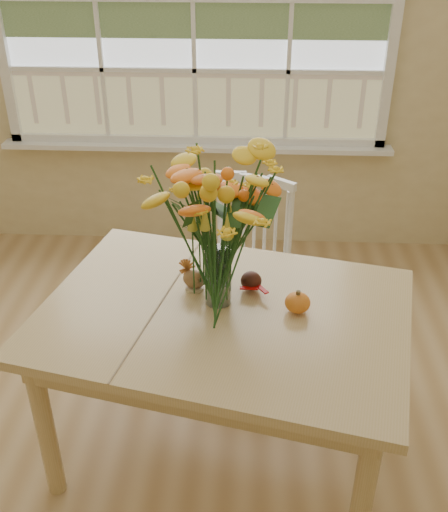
{
  "coord_description": "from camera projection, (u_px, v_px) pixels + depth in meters",
  "views": [
    {
      "loc": [
        0.35,
        -1.35,
        2.0
      ],
      "look_at": [
        0.26,
        0.45,
        0.93
      ],
      "focal_mm": 42.0,
      "sensor_mm": 36.0,
      "label": 1
    }
  ],
  "objects": [
    {
      "name": "wall_back",
      "position": [
        194.0,
        34.0,
        3.44
      ],
      "size": [
        4.0,
        0.02,
        2.7
      ],
      "primitive_type": "cube",
      "color": "#CEB883",
      "rests_on": "floor"
    },
    {
      "name": "windsor_chair",
      "position": [
        248.0,
        257.0,
        2.96
      ],
      "size": [
        0.51,
        0.49,
        0.87
      ],
      "rotation": [
        0.0,
        0.0,
        -0.33
      ],
      "color": "white",
      "rests_on": "floor"
    },
    {
      "name": "window",
      "position": [
        193.0,
        1.0,
        3.32
      ],
      "size": [
        2.42,
        0.12,
        1.74
      ],
      "color": "silver",
      "rests_on": "wall_back"
    },
    {
      "name": "flower_vase",
      "position": [
        218.0,
        223.0,
        2.08
      ],
      "size": [
        0.46,
        0.46,
        0.55
      ],
      "color": "white",
      "rests_on": "dining_table"
    },
    {
      "name": "turkey_figurine",
      "position": [
        194.0,
        279.0,
        2.29
      ],
      "size": [
        0.11,
        0.09,
        0.11
      ],
      "rotation": [
        0.0,
        0.0,
        -0.35
      ],
      "color": "#CCB78C",
      "rests_on": "dining_table"
    },
    {
      "name": "dark_gourd",
      "position": [
        251.0,
        282.0,
        2.29
      ],
      "size": [
        0.13,
        0.12,
        0.07
      ],
      "color": "#38160F",
      "rests_on": "dining_table"
    },
    {
      "name": "dining_table",
      "position": [
        224.0,
        330.0,
        2.24
      ],
      "size": [
        1.51,
        1.22,
        0.71
      ],
      "rotation": [
        0.0,
        0.0,
        -0.23
      ],
      "color": "tan",
      "rests_on": "floor"
    },
    {
      "name": "pumpkin",
      "position": [
        297.0,
        303.0,
        2.17
      ],
      "size": [
        0.09,
        0.09,
        0.07
      ],
      "primitive_type": "ellipsoid",
      "color": "#DB5619",
      "rests_on": "dining_table"
    }
  ]
}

